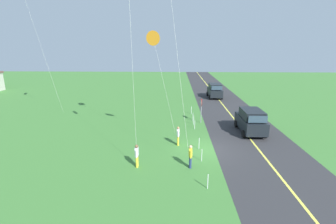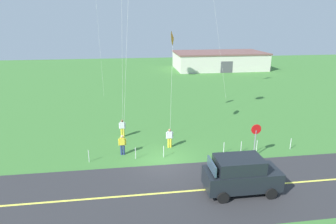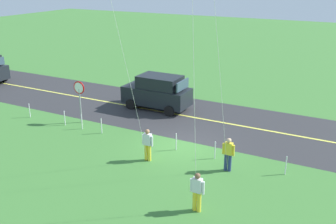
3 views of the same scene
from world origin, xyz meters
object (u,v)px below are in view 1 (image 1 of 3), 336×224
person_child_watcher (178,135)px  kite_yellow_high (153,38)px  stop_sign (201,106)px  person_adult_near (190,156)px  car_suv_foreground (251,121)px  car_parked_east_far (215,90)px  person_adult_companion (137,155)px

person_child_watcher → kite_yellow_high: size_ratio=0.18×
stop_sign → person_adult_near: stop_sign is taller
car_suv_foreground → stop_sign: size_ratio=1.72×
car_parked_east_far → person_adult_companion: bearing=159.3°
person_adult_companion → kite_yellow_high: size_ratio=0.18×
car_suv_foreground → kite_yellow_high: kite_yellow_high is taller
car_parked_east_far → person_adult_near: car_parked_east_far is taller
stop_sign → person_child_watcher: stop_sign is taller
kite_yellow_high → stop_sign: bearing=-38.5°
stop_sign → person_adult_companion: size_ratio=1.60×
car_suv_foreground → kite_yellow_high: (-2.71, 8.76, 7.26)m
person_adult_companion → kite_yellow_high: bearing=3.1°
car_suv_foreground → car_parked_east_far: bearing=3.2°
person_adult_near → kite_yellow_high: kite_yellow_high is taller
kite_yellow_high → person_child_watcher: bearing=-105.3°
car_parked_east_far → person_adult_near: 23.47m
car_parked_east_far → person_adult_companion: 24.53m
car_parked_east_far → kite_yellow_high: size_ratio=0.49×
car_suv_foreground → stop_sign: 5.23m
person_adult_near → person_adult_companion: same height
person_adult_near → person_child_watcher: 3.82m
person_adult_near → person_adult_companion: bearing=-6.4°
car_suv_foreground → person_child_watcher: car_suv_foreground is taller
person_adult_near → car_parked_east_far: bearing=-109.6°
stop_sign → person_adult_companion: stop_sign is taller
car_suv_foreground → kite_yellow_high: bearing=107.2°
car_parked_east_far → kite_yellow_high: kite_yellow_high is taller
car_suv_foreground → kite_yellow_high: size_ratio=0.49×
car_suv_foreground → person_adult_companion: size_ratio=2.75×
kite_yellow_high → car_parked_east_far: bearing=-22.9°
car_suv_foreground → person_child_watcher: (-3.24, 6.81, -0.29)m
car_parked_east_far → person_adult_companion: car_parked_east_far is taller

